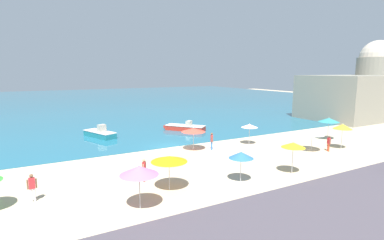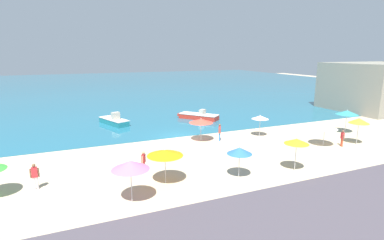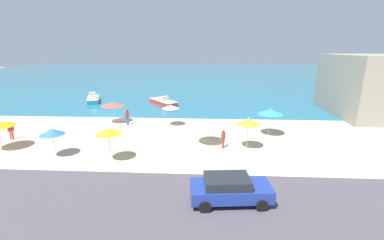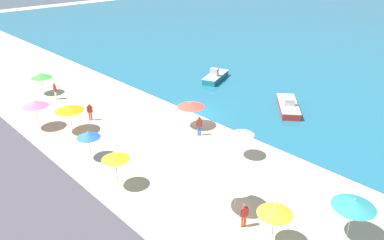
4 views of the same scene
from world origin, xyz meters
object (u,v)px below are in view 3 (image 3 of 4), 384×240
object	(u,v)px
beach_umbrella_7	(113,104)
bather_1	(11,130)
beach_umbrella_2	(206,123)
bather_2	(127,116)
skiff_nearshore	(93,99)
beach_umbrella_8	(52,132)
skiff_offshore	(163,102)
beach_umbrella_3	(108,131)
beach_umbrella_5	(270,112)
beach_umbrella_4	(248,121)
beach_umbrella_1	(171,107)
bather_0	(223,138)
parked_car_1	(230,189)

from	to	relation	value
beach_umbrella_7	bather_1	distance (m)	9.56
beach_umbrella_2	bather_1	xyz separation A→B (m)	(-17.75, 0.16, -0.95)
bather_2	skiff_nearshore	size ratio (longest dim) A/B	0.34
skiff_nearshore	beach_umbrella_2	bearing A→B (deg)	-44.13
beach_umbrella_8	bather_2	bearing A→B (deg)	70.58
skiff_offshore	beach_umbrella_3	bearing A→B (deg)	-92.02
beach_umbrella_5	skiff_offshore	size ratio (longest dim) A/B	0.51
beach_umbrella_2	skiff_nearshore	xyz separation A→B (m)	(-17.41, 16.89, -1.43)
beach_umbrella_4	beach_umbrella_8	bearing A→B (deg)	-170.87
beach_umbrella_2	bather_2	world-z (taller)	beach_umbrella_2
beach_umbrella_1	beach_umbrella_3	size ratio (longest dim) A/B	0.90
beach_umbrella_7	bather_0	xyz separation A→B (m)	(11.75, -6.96, -1.21)
skiff_offshore	beach_umbrella_7	bearing A→B (deg)	-112.90
bather_2	parked_car_1	size ratio (longest dim) A/B	0.40
beach_umbrella_1	bather_0	size ratio (longest dim) A/B	1.45
beach_umbrella_5	skiff_nearshore	world-z (taller)	beach_umbrella_5
beach_umbrella_1	beach_umbrella_4	world-z (taller)	beach_umbrella_4
beach_umbrella_1	beach_umbrella_3	xyz separation A→B (m)	(-3.25, -9.13, 0.24)
bather_2	bather_1	bearing A→B (deg)	-150.59
beach_umbrella_2	skiff_nearshore	bearing A→B (deg)	135.87
parked_car_1	beach_umbrella_8	bearing A→B (deg)	157.18
beach_umbrella_1	bather_2	size ratio (longest dim) A/B	1.32
beach_umbrella_1	skiff_offshore	xyz separation A→B (m)	(-2.56, 10.32, -1.66)
skiff_nearshore	bather_2	bearing A→B (deg)	-52.54
beach_umbrella_1	skiff_offshore	world-z (taller)	beach_umbrella_1
beach_umbrella_2	bather_1	world-z (taller)	beach_umbrella_2
bather_0	skiff_offshore	distance (m)	18.16
bather_2	beach_umbrella_5	bearing A→B (deg)	-10.53
beach_umbrella_7	bather_1	size ratio (longest dim) A/B	1.43
beach_umbrella_1	beach_umbrella_4	distance (m)	9.43
beach_umbrella_2	bather_0	xyz separation A→B (m)	(1.43, -0.90, -1.00)
bather_0	parked_car_1	size ratio (longest dim) A/B	0.36
beach_umbrella_8	skiff_offshore	world-z (taller)	beach_umbrella_8
bather_2	beach_umbrella_1	bearing A→B (deg)	-1.69
bather_2	beach_umbrella_8	bearing A→B (deg)	-109.42
skiff_nearshore	skiff_offshore	size ratio (longest dim) A/B	1.00
beach_umbrella_2	beach_umbrella_7	xyz separation A→B (m)	(-10.32, 6.06, 0.21)
bather_2	bather_0	bearing A→B (deg)	-31.99
beach_umbrella_1	skiff_nearshore	size ratio (longest dim) A/B	0.45
bather_0	skiff_nearshore	world-z (taller)	skiff_nearshore
beach_umbrella_5	beach_umbrella_8	bearing A→B (deg)	-161.28
beach_umbrella_5	beach_umbrella_7	world-z (taller)	beach_umbrella_5
beach_umbrella_5	beach_umbrella_8	xyz separation A→B (m)	(-17.62, -5.97, -0.33)
beach_umbrella_4	bather_1	bearing A→B (deg)	177.07
bather_0	skiff_nearshore	xyz separation A→B (m)	(-18.83, 17.78, -0.43)
beach_umbrella_3	bather_0	size ratio (longest dim) A/B	1.61
beach_umbrella_1	beach_umbrella_8	world-z (taller)	beach_umbrella_1
bather_0	skiff_offshore	size ratio (longest dim) A/B	0.31
skiff_offshore	beach_umbrella_1	bearing A→B (deg)	-76.05
beach_umbrella_2	bather_2	distance (m)	10.13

